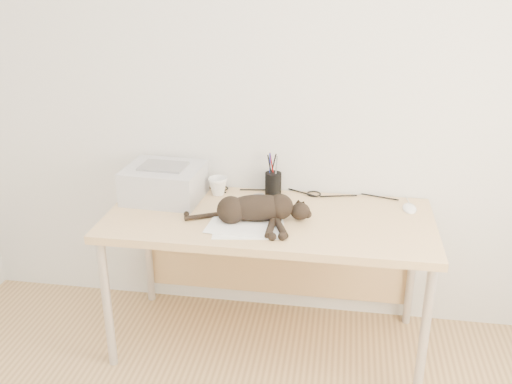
% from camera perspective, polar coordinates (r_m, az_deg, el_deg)
% --- Properties ---
extents(wall_back, '(3.50, 0.00, 3.50)m').
position_cam_1_polar(wall_back, '(2.96, 2.35, 10.39)').
color(wall_back, silver).
rests_on(wall_back, floor).
extents(desk, '(1.60, 0.70, 0.74)m').
position_cam_1_polar(desk, '(2.93, 1.49, -4.13)').
color(desk, tan).
rests_on(desk, floor).
extents(printer, '(0.40, 0.35, 0.18)m').
position_cam_1_polar(printer, '(3.01, -9.14, 0.95)').
color(printer, '#ACADB1').
rests_on(printer, desk).
extents(papers, '(0.38, 0.29, 0.01)m').
position_cam_1_polar(papers, '(2.68, -1.01, -3.49)').
color(papers, white).
rests_on(papers, desk).
extents(cat, '(0.61, 0.29, 0.14)m').
position_cam_1_polar(cat, '(2.72, -0.21, -1.78)').
color(cat, black).
rests_on(cat, desk).
extents(mug, '(0.14, 0.14, 0.09)m').
position_cam_1_polar(mug, '(3.04, -3.82, 0.58)').
color(mug, white).
rests_on(mug, desk).
extents(pen_cup, '(0.09, 0.09, 0.22)m').
position_cam_1_polar(pen_cup, '(3.03, 1.73, 0.90)').
color(pen_cup, black).
rests_on(pen_cup, desk).
extents(remote_grey, '(0.12, 0.19, 0.02)m').
position_cam_1_polar(remote_grey, '(2.93, 0.71, -0.99)').
color(remote_grey, gray).
rests_on(remote_grey, desk).
extents(remote_black, '(0.06, 0.19, 0.02)m').
position_cam_1_polar(remote_black, '(2.82, 2.15, -1.97)').
color(remote_black, black).
rests_on(remote_black, desk).
extents(mouse, '(0.07, 0.12, 0.04)m').
position_cam_1_polar(mouse, '(2.96, 15.12, -1.37)').
color(mouse, white).
rests_on(mouse, desk).
extents(cable_tangle, '(1.36, 0.08, 0.01)m').
position_cam_1_polar(cable_tangle, '(3.07, 2.08, 0.04)').
color(cable_tangle, black).
rests_on(cable_tangle, desk).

